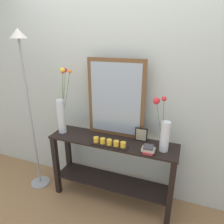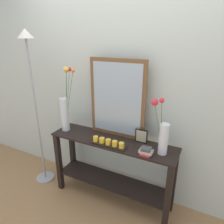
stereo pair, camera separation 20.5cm
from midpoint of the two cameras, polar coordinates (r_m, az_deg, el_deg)
ground_plane at (r=2.66m, az=-2.40°, el=-23.28°), size 7.00×6.00×0.02m
wall_back at (r=2.24m, az=0.04°, el=8.16°), size 6.40×0.08×2.70m
console_table at (r=2.34m, az=-2.58°, el=-14.50°), size 1.40×0.35×0.78m
mirror_leaning at (r=2.15m, az=-1.67°, el=3.68°), size 0.63×0.03×0.85m
tall_vase_left at (r=2.37m, az=-16.46°, el=0.05°), size 0.18×0.19×0.74m
vase_right at (r=1.95m, az=11.61°, el=-5.69°), size 0.18×0.14×0.57m
candle_tray at (r=2.08m, az=-3.62°, el=-8.84°), size 0.39×0.09×0.07m
picture_frame_small at (r=2.15m, az=5.55°, el=-6.45°), size 0.13×0.01×0.15m
book_stack at (r=1.97m, az=7.28°, el=-10.54°), size 0.13×0.10×0.07m
floor_lamp at (r=2.48m, az=-25.32°, el=5.98°), size 0.24×0.24×1.92m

